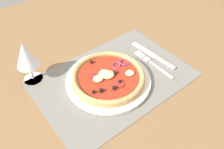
# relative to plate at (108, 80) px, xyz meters

# --- Properties ---
(ground_plane) EXTENTS (1.90, 1.40, 0.02)m
(ground_plane) POSITION_rel_plate_xyz_m (0.02, 0.00, -0.02)
(ground_plane) COLOR olive
(placemat) EXTENTS (0.51, 0.35, 0.00)m
(placemat) POSITION_rel_plate_xyz_m (0.02, 0.00, -0.01)
(placemat) COLOR slate
(placemat) RESTS_ON ground_plane
(plate) EXTENTS (0.28, 0.28, 0.01)m
(plate) POSITION_rel_plate_xyz_m (0.00, 0.00, 0.00)
(plate) COLOR silver
(plate) RESTS_ON placemat
(pizza) EXTENTS (0.24, 0.24, 0.03)m
(pizza) POSITION_rel_plate_xyz_m (0.00, 0.00, 0.02)
(pizza) COLOR tan
(pizza) RESTS_ON plate
(fork) EXTENTS (0.02, 0.18, 0.00)m
(fork) POSITION_rel_plate_xyz_m (0.18, -0.03, -0.00)
(fork) COLOR silver
(fork) RESTS_ON placemat
(knife) EXTENTS (0.03, 0.20, 0.01)m
(knife) POSITION_rel_plate_xyz_m (0.21, 0.00, -0.00)
(knife) COLOR silver
(knife) RESTS_ON placemat
(wine_glass) EXTENTS (0.07, 0.07, 0.15)m
(wine_glass) POSITION_rel_plate_xyz_m (-0.19, 0.17, 0.09)
(wine_glass) COLOR silver
(wine_glass) RESTS_ON ground_plane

